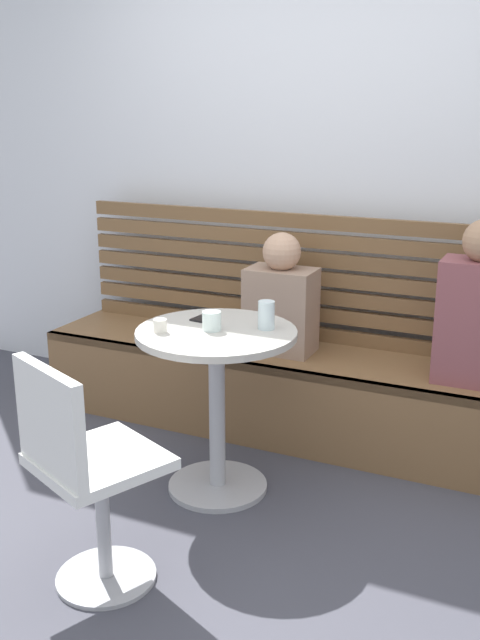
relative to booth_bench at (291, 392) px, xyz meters
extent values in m
plane|color=#42424C|center=(0.00, -1.20, -0.22)|extent=(8.00, 8.00, 0.00)
cube|color=silver|center=(0.00, 0.44, 1.23)|extent=(5.20, 0.10, 2.90)
cube|color=brown|center=(0.00, 0.00, 0.00)|extent=(2.70, 0.52, 0.44)
cube|color=brown|center=(0.00, -0.24, 0.20)|extent=(2.70, 0.04, 0.04)
cube|color=brown|center=(0.00, 0.24, 0.26)|extent=(2.65, 0.04, 0.07)
cube|color=brown|center=(0.00, 0.24, 0.36)|extent=(2.65, 0.04, 0.07)
cube|color=brown|center=(0.00, 0.24, 0.46)|extent=(2.65, 0.04, 0.07)
cube|color=brown|center=(0.00, 0.24, 0.56)|extent=(2.65, 0.04, 0.07)
cube|color=brown|center=(0.00, 0.24, 0.66)|extent=(2.65, 0.04, 0.07)
cube|color=brown|center=(0.00, 0.24, 0.75)|extent=(2.65, 0.04, 0.07)
cube|color=brown|center=(0.00, 0.24, 0.85)|extent=(2.65, 0.04, 0.07)
cylinder|color=#ADADB2|center=(-0.08, -0.68, -0.21)|extent=(0.44, 0.44, 0.02)
cylinder|color=#ADADB2|center=(-0.08, -0.68, 0.15)|extent=(0.07, 0.07, 0.69)
cylinder|color=#B7B2A8|center=(-0.08, -0.68, 0.50)|extent=(0.68, 0.68, 0.03)
cylinder|color=#ADADB2|center=(-0.16, -1.43, -0.21)|extent=(0.36, 0.36, 0.02)
cylinder|color=#ADADB2|center=(-0.16, -1.43, 0.00)|extent=(0.05, 0.05, 0.45)
cube|color=white|center=(-0.16, -1.43, 0.25)|extent=(0.53, 0.53, 0.04)
cube|color=white|center=(-0.23, -1.59, 0.45)|extent=(0.38, 0.20, 0.36)
cube|color=brown|center=(0.88, -0.04, 0.50)|extent=(0.34, 0.22, 0.56)
cube|color=#9E7F6B|center=(-0.07, 0.00, 0.43)|extent=(0.34, 0.22, 0.43)
sphere|color=tan|center=(-0.07, 0.00, 0.73)|extent=(0.19, 0.19, 0.19)
cylinder|color=silver|center=(-0.10, -0.69, 0.56)|extent=(0.08, 0.08, 0.08)
cylinder|color=silver|center=(-0.28, -0.81, 0.55)|extent=(0.06, 0.06, 0.05)
cylinder|color=silver|center=(0.10, -0.58, 0.58)|extent=(0.07, 0.07, 0.12)
cube|color=black|center=(-0.21, -0.55, 0.52)|extent=(0.09, 0.15, 0.01)
camera|label=1|loc=(1.23, -3.27, 1.42)|focal=40.77mm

